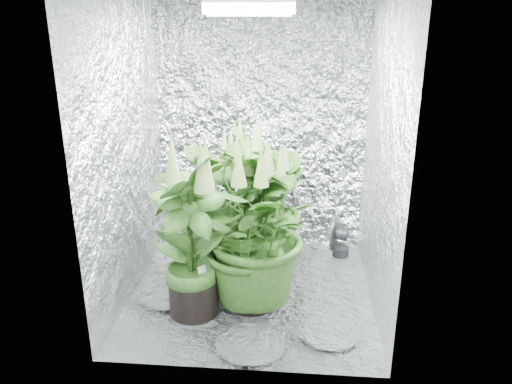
{
  "coord_description": "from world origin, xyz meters",
  "views": [
    {
      "loc": [
        0.28,
        -2.97,
        1.79
      ],
      "look_at": [
        0.03,
        0.0,
        0.72
      ],
      "focal_mm": 35.0,
      "sensor_mm": 36.0,
      "label": 1
    }
  ],
  "objects_px": {
    "plant_f": "(191,238)",
    "plant_c": "(276,208)",
    "plant_b": "(251,192)",
    "plant_d": "(252,220)",
    "circulation_fan": "(338,239)",
    "grow_lamp": "(251,8)",
    "plant_e": "(251,233)",
    "plant_a": "(226,209)"
  },
  "relations": [
    {
      "from": "plant_b",
      "to": "plant_c",
      "type": "xyz_separation_m",
      "value": [
        0.2,
        -0.13,
        -0.08
      ]
    },
    {
      "from": "grow_lamp",
      "to": "plant_c",
      "type": "bearing_deg",
      "value": 75.2
    },
    {
      "from": "grow_lamp",
      "to": "plant_a",
      "type": "relative_size",
      "value": 0.47
    },
    {
      "from": "plant_b",
      "to": "plant_c",
      "type": "distance_m",
      "value": 0.25
    },
    {
      "from": "plant_e",
      "to": "plant_b",
      "type": "bearing_deg",
      "value": 95.31
    },
    {
      "from": "plant_a",
      "to": "plant_f",
      "type": "distance_m",
      "value": 0.52
    },
    {
      "from": "plant_e",
      "to": "circulation_fan",
      "type": "bearing_deg",
      "value": 51.71
    },
    {
      "from": "plant_d",
      "to": "circulation_fan",
      "type": "xyz_separation_m",
      "value": [
        0.63,
        0.52,
        -0.36
      ]
    },
    {
      "from": "plant_c",
      "to": "plant_e",
      "type": "height_order",
      "value": "plant_e"
    },
    {
      "from": "plant_c",
      "to": "plant_a",
      "type": "bearing_deg",
      "value": -139.25
    },
    {
      "from": "plant_c",
      "to": "plant_d",
      "type": "height_order",
      "value": "plant_d"
    },
    {
      "from": "grow_lamp",
      "to": "plant_f",
      "type": "bearing_deg",
      "value": -141.12
    },
    {
      "from": "plant_e",
      "to": "plant_d",
      "type": "bearing_deg",
      "value": 94.09
    },
    {
      "from": "plant_e",
      "to": "plant_f",
      "type": "xyz_separation_m",
      "value": [
        -0.35,
        -0.11,
        0.0
      ]
    },
    {
      "from": "plant_a",
      "to": "plant_d",
      "type": "height_order",
      "value": "plant_a"
    },
    {
      "from": "plant_d",
      "to": "plant_f",
      "type": "bearing_deg",
      "value": -132.62
    },
    {
      "from": "plant_f",
      "to": "circulation_fan",
      "type": "relative_size",
      "value": 3.54
    },
    {
      "from": "plant_b",
      "to": "plant_d",
      "type": "bearing_deg",
      "value": -84.13
    },
    {
      "from": "circulation_fan",
      "to": "grow_lamp",
      "type": "bearing_deg",
      "value": -116.08
    },
    {
      "from": "plant_a",
      "to": "grow_lamp",
      "type": "bearing_deg",
      "value": -48.22
    },
    {
      "from": "plant_e",
      "to": "circulation_fan",
      "type": "relative_size",
      "value": 3.54
    },
    {
      "from": "plant_c",
      "to": "plant_e",
      "type": "bearing_deg",
      "value": -100.24
    },
    {
      "from": "plant_f",
      "to": "circulation_fan",
      "type": "xyz_separation_m",
      "value": [
        0.96,
        0.88,
        -0.38
      ]
    },
    {
      "from": "plant_b",
      "to": "circulation_fan",
      "type": "distance_m",
      "value": 0.77
    },
    {
      "from": "plant_a",
      "to": "plant_d",
      "type": "xyz_separation_m",
      "value": [
        0.19,
        -0.13,
        -0.02
      ]
    },
    {
      "from": "plant_a",
      "to": "circulation_fan",
      "type": "distance_m",
      "value": 0.98
    },
    {
      "from": "grow_lamp",
      "to": "plant_e",
      "type": "distance_m",
      "value": 1.32
    },
    {
      "from": "grow_lamp",
      "to": "plant_c",
      "type": "distance_m",
      "value": 1.5
    },
    {
      "from": "plant_f",
      "to": "plant_c",
      "type": "bearing_deg",
      "value": 58.74
    },
    {
      "from": "plant_d",
      "to": "plant_f",
      "type": "height_order",
      "value": "plant_f"
    },
    {
      "from": "plant_c",
      "to": "plant_e",
      "type": "xyz_separation_m",
      "value": [
        -0.12,
        -0.67,
        0.1
      ]
    },
    {
      "from": "plant_d",
      "to": "plant_b",
      "type": "bearing_deg",
      "value": 95.87
    },
    {
      "from": "plant_c",
      "to": "circulation_fan",
      "type": "height_order",
      "value": "plant_c"
    },
    {
      "from": "plant_a",
      "to": "plant_b",
      "type": "distance_m",
      "value": 0.44
    },
    {
      "from": "plant_a",
      "to": "plant_c",
      "type": "xyz_separation_m",
      "value": [
        0.33,
        0.29,
        -0.09
      ]
    },
    {
      "from": "plant_f",
      "to": "plant_b",
      "type": "bearing_deg",
      "value": 72.96
    },
    {
      "from": "grow_lamp",
      "to": "plant_a",
      "type": "bearing_deg",
      "value": 131.78
    },
    {
      "from": "plant_b",
      "to": "plant_e",
      "type": "relative_size",
      "value": 0.94
    },
    {
      "from": "plant_a",
      "to": "plant_e",
      "type": "height_order",
      "value": "plant_e"
    },
    {
      "from": "plant_a",
      "to": "plant_b",
      "type": "relative_size",
      "value": 1.0
    },
    {
      "from": "plant_a",
      "to": "plant_e",
      "type": "bearing_deg",
      "value": -61.03
    },
    {
      "from": "grow_lamp",
      "to": "plant_e",
      "type": "height_order",
      "value": "grow_lamp"
    }
  ]
}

